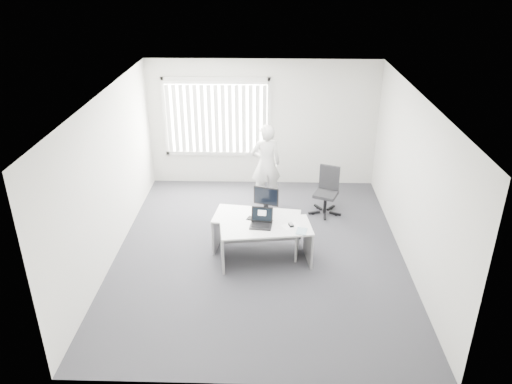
{
  "coord_description": "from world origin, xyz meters",
  "views": [
    {
      "loc": [
        0.16,
        -7.48,
        4.76
      ],
      "look_at": [
        -0.06,
        0.15,
        1.1
      ],
      "focal_mm": 35.0,
      "sensor_mm": 36.0,
      "label": 1
    }
  ],
  "objects_px": {
    "desk_far": "(257,225)",
    "monitor": "(266,199)",
    "office_chair": "(326,199)",
    "laptop": "(261,219)",
    "desk_near": "(266,236)",
    "person": "(266,164)"
  },
  "relations": [
    {
      "from": "desk_far",
      "to": "monitor",
      "type": "relative_size",
      "value": 3.47
    },
    {
      "from": "person",
      "to": "monitor",
      "type": "distance_m",
      "value": 1.7
    },
    {
      "from": "person",
      "to": "laptop",
      "type": "xyz_separation_m",
      "value": [
        -0.06,
        -2.31,
        -0.03
      ]
    },
    {
      "from": "desk_near",
      "to": "office_chair",
      "type": "height_order",
      "value": "office_chair"
    },
    {
      "from": "desk_near",
      "to": "person",
      "type": "relative_size",
      "value": 0.93
    },
    {
      "from": "laptop",
      "to": "monitor",
      "type": "relative_size",
      "value": 0.8
    },
    {
      "from": "desk_far",
      "to": "desk_near",
      "type": "bearing_deg",
      "value": -60.21
    },
    {
      "from": "desk_near",
      "to": "person",
      "type": "bearing_deg",
      "value": 82.78
    },
    {
      "from": "desk_near",
      "to": "laptop",
      "type": "height_order",
      "value": "laptop"
    },
    {
      "from": "office_chair",
      "to": "laptop",
      "type": "distance_m",
      "value": 2.3
    },
    {
      "from": "desk_near",
      "to": "office_chair",
      "type": "relative_size",
      "value": 1.63
    },
    {
      "from": "desk_near",
      "to": "desk_far",
      "type": "relative_size",
      "value": 1.02
    },
    {
      "from": "desk_far",
      "to": "person",
      "type": "relative_size",
      "value": 0.91
    },
    {
      "from": "office_chair",
      "to": "desk_far",
      "type": "bearing_deg",
      "value": -110.91
    },
    {
      "from": "desk_near",
      "to": "desk_far",
      "type": "bearing_deg",
      "value": 104.25
    },
    {
      "from": "desk_far",
      "to": "laptop",
      "type": "xyz_separation_m",
      "value": [
        0.08,
        -0.4,
        0.34
      ]
    },
    {
      "from": "desk_near",
      "to": "office_chair",
      "type": "xyz_separation_m",
      "value": [
        1.2,
        1.84,
        -0.19
      ]
    },
    {
      "from": "desk_far",
      "to": "person",
      "type": "xyz_separation_m",
      "value": [
        0.13,
        1.91,
        0.37
      ]
    },
    {
      "from": "monitor",
      "to": "office_chair",
      "type": "bearing_deg",
      "value": 63.5
    },
    {
      "from": "desk_far",
      "to": "person",
      "type": "distance_m",
      "value": 1.95
    },
    {
      "from": "office_chair",
      "to": "desk_near",
      "type": "bearing_deg",
      "value": -100.77
    },
    {
      "from": "monitor",
      "to": "desk_near",
      "type": "bearing_deg",
      "value": -71.98
    }
  ]
}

